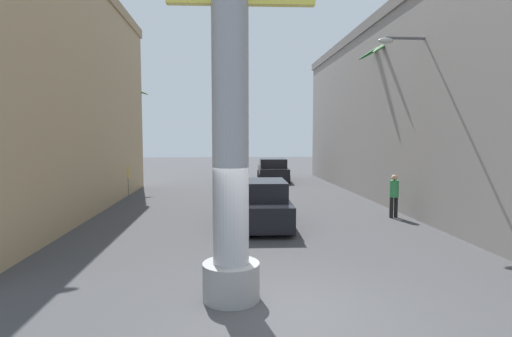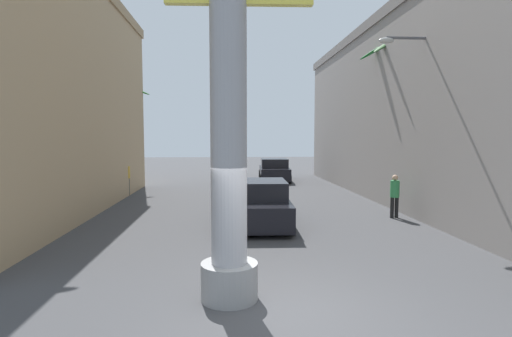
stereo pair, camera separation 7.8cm
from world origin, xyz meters
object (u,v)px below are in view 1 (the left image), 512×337
palm_tree_mid_left (65,58)px  neon_sign_pole (230,14)px  palm_tree_far_left (127,124)px  pedestrian_far_left (125,176)px  car_far (273,170)px  pedestrian_mid_right (394,193)px  street_lamp (425,109)px  palm_tree_mid_right (387,104)px  car_lead (258,204)px

palm_tree_mid_left → neon_sign_pole: bearing=-54.1°
palm_tree_far_left → pedestrian_far_left: 4.92m
neon_sign_pole → palm_tree_far_left: size_ratio=1.76×
neon_sign_pole → car_far: bearing=80.9°
neon_sign_pole → pedestrian_mid_right: (6.26, 7.16, -4.29)m
neon_sign_pole → street_lamp: size_ratio=1.64×
neon_sign_pole → pedestrian_far_left: size_ratio=6.22×
palm_tree_mid_left → palm_tree_mid_right: bearing=10.6°
palm_tree_mid_left → pedestrian_far_left: palm_tree_mid_left is taller
neon_sign_pole → pedestrian_far_left: neon_sign_pole is taller
car_far → palm_tree_far_left: 10.10m
car_lead → palm_tree_mid_right: bearing=33.5°
palm_tree_far_left → pedestrian_mid_right: (12.29, -10.50, -2.90)m
palm_tree_mid_right → palm_tree_far_left: bearing=152.9°
neon_sign_pole → pedestrian_mid_right: bearing=48.8°
street_lamp → car_far: street_lamp is taller
car_far → palm_tree_mid_left: palm_tree_mid_left is taller
palm_tree_mid_right → palm_tree_far_left: palm_tree_mid_right is taller
car_far → palm_tree_mid_left: 15.99m
palm_tree_mid_left → pedestrian_far_left: (0.74, 5.44, -4.96)m
palm_tree_mid_left → palm_tree_far_left: (-0.04, 9.40, -2.14)m
neon_sign_pole → pedestrian_mid_right: neon_sign_pole is taller
neon_sign_pole → palm_tree_mid_left: neon_sign_pole is taller
street_lamp → palm_tree_far_left: size_ratio=1.07×
neon_sign_pole → street_lamp: (7.02, 6.50, -1.21)m
car_far → pedestrian_far_left: 10.70m
street_lamp → pedestrian_far_left: (-12.27, 7.20, -3.00)m
pedestrian_mid_right → pedestrian_far_left: bearing=150.4°
pedestrian_mid_right → pedestrian_far_left: pedestrian_far_left is taller
palm_tree_far_left → street_lamp: bearing=-40.5°
palm_tree_mid_right → pedestrian_mid_right: size_ratio=4.60×
car_lead → car_far: 13.82m
car_far → pedestrian_mid_right: pedestrian_mid_right is taller
pedestrian_mid_right → palm_tree_mid_right: bearing=72.2°
palm_tree_mid_right → street_lamp: bearing=-95.4°
car_lead → car_far: bearing=80.9°
palm_tree_mid_right → palm_tree_far_left: (-13.46, 6.88, -0.73)m
pedestrian_mid_right → pedestrian_far_left: 13.24m
palm_tree_far_left → palm_tree_mid_left: bearing=-89.7°
street_lamp → car_far: (-3.79, 13.71, -3.30)m
car_far → palm_tree_mid_right: palm_tree_mid_right is taller
palm_tree_mid_right → pedestrian_far_left: palm_tree_mid_right is taller
palm_tree_mid_right → pedestrian_far_left: bearing=167.0°
palm_tree_mid_left → street_lamp: bearing=-7.7°
street_lamp → car_lead: (-5.98, 0.06, -3.33)m
car_lead → pedestrian_far_left: (-6.30, 7.14, 0.33)m
street_lamp → neon_sign_pole: bearing=-137.2°
street_lamp → car_lead: street_lamp is taller
car_far → palm_tree_far_left: size_ratio=0.74×
street_lamp → palm_tree_far_left: (-13.05, 11.16, -0.18)m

